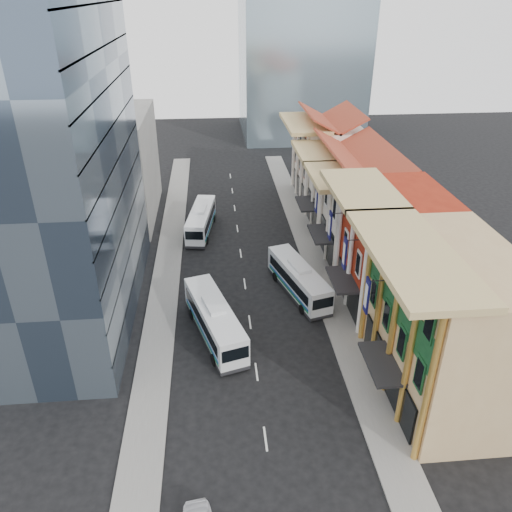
{
  "coord_description": "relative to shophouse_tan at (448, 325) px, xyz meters",
  "views": [
    {
      "loc": [
        -2.89,
        -23.66,
        28.02
      ],
      "look_at": [
        0.88,
        18.29,
        5.33
      ],
      "focal_mm": 35.0,
      "sensor_mm": 36.0,
      "label": 1
    }
  ],
  "objects": [
    {
      "name": "shophouse_red",
      "position": [
        0.0,
        12.0,
        0.0
      ],
      "size": [
        8.0,
        10.0,
        12.0
      ],
      "primitive_type": "cube",
      "color": "maroon",
      "rests_on": "ground"
    },
    {
      "name": "sidewalk_left",
      "position": [
        -22.5,
        17.0,
        -5.92
      ],
      "size": [
        3.0,
        90.0,
        0.15
      ],
      "primitive_type": "cube",
      "color": "slate",
      "rests_on": "ground"
    },
    {
      "name": "bus_left_near",
      "position": [
        -17.31,
        8.14,
        -4.19
      ],
      "size": [
        5.74,
        11.6,
        3.63
      ],
      "primitive_type": null,
      "rotation": [
        0.0,
        0.0,
        0.29
      ],
      "color": "silver",
      "rests_on": "ground"
    },
    {
      "name": "shophouse_cream_mid",
      "position": [
        0.0,
        30.5,
        -1.0
      ],
      "size": [
        8.0,
        9.0,
        10.0
      ],
      "primitive_type": "cube",
      "color": "silver",
      "rests_on": "ground"
    },
    {
      "name": "sidewalk_right",
      "position": [
        -5.5,
        17.0,
        -5.92
      ],
      "size": [
        3.0,
        90.0,
        0.15
      ],
      "primitive_type": "cube",
      "color": "slate",
      "rests_on": "ground"
    },
    {
      "name": "bus_right",
      "position": [
        -8.61,
        14.64,
        -4.29
      ],
      "size": [
        5.33,
        10.97,
        3.43
      ],
      "primitive_type": null,
      "rotation": [
        0.0,
        0.0,
        0.28
      ],
      "color": "silver",
      "rests_on": "ground"
    },
    {
      "name": "bus_left_far",
      "position": [
        -18.68,
        30.44,
        -4.29
      ],
      "size": [
        4.02,
        10.89,
        3.41
      ],
      "primitive_type": null,
      "rotation": [
        0.0,
        0.0,
        -0.15
      ],
      "color": "silver",
      "rests_on": "ground"
    },
    {
      "name": "shophouse_cream_far",
      "position": [
        0.0,
        41.0,
        -0.5
      ],
      "size": [
        8.0,
        12.0,
        11.0
      ],
      "primitive_type": "cube",
      "color": "silver",
      "rests_on": "ground"
    },
    {
      "name": "office_block_far",
      "position": [
        -30.0,
        37.0,
        1.0
      ],
      "size": [
        10.0,
        18.0,
        14.0
      ],
      "primitive_type": "cube",
      "color": "gray",
      "rests_on": "ground"
    },
    {
      "name": "ground",
      "position": [
        -14.0,
        -5.0,
        -6.0
      ],
      "size": [
        200.0,
        200.0,
        0.0
      ],
      "primitive_type": "plane",
      "color": "black",
      "rests_on": "ground"
    },
    {
      "name": "office_tower",
      "position": [
        -31.0,
        14.0,
        9.0
      ],
      "size": [
        12.0,
        26.0,
        30.0
      ],
      "primitive_type": "cube",
      "color": "#3A495C",
      "rests_on": "ground"
    },
    {
      "name": "shophouse_cream_near",
      "position": [
        0.0,
        21.5,
        -1.0
      ],
      "size": [
        8.0,
        9.0,
        10.0
      ],
      "primitive_type": "cube",
      "color": "silver",
      "rests_on": "ground"
    },
    {
      "name": "shophouse_tan",
      "position": [
        0.0,
        0.0,
        0.0
      ],
      "size": [
        8.0,
        14.0,
        12.0
      ],
      "primitive_type": "cube",
      "color": "tan",
      "rests_on": "ground"
    }
  ]
}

